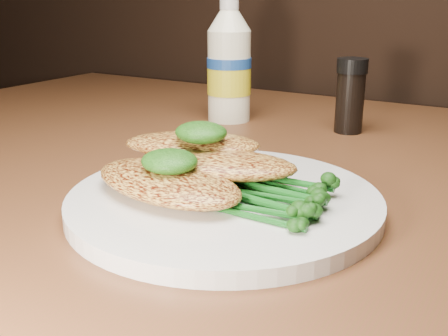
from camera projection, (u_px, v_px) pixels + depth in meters
The scene contains 9 objects.
plate at pixel (224, 201), 0.49m from camera, with size 0.28×0.28×0.01m, color white.
chicken_front at pixel (167, 182), 0.48m from camera, with size 0.16×0.08×0.03m, color gold.
chicken_mid at pixel (221, 164), 0.50m from camera, with size 0.14×0.07×0.02m, color gold.
chicken_back at pixel (192, 144), 0.54m from camera, with size 0.14×0.07×0.02m, color gold.
pesto_front at pixel (169, 161), 0.47m from camera, with size 0.05×0.05×0.02m, color black.
pesto_back at pixel (201, 132), 0.52m from camera, with size 0.05×0.05×0.02m, color black.
broccolini_bundle at pixel (267, 192), 0.46m from camera, with size 0.13×0.10×0.02m, color #125617, non-canonical shape.
mayo_bottle at pixel (229, 59), 0.80m from camera, with size 0.07×0.07×0.19m, color white, non-canonical shape.
pepper_grinder at pixel (350, 96), 0.74m from camera, with size 0.04×0.04×0.10m, color black, non-canonical shape.
Camera 1 is at (0.34, 0.49, 0.94)m, focal length 43.06 mm.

